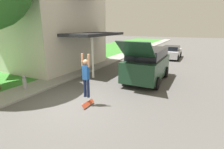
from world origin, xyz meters
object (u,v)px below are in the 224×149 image
(skateboard, at_px, (88,104))
(fire_hydrant, at_px, (25,82))
(car_down_street, at_px, (171,52))
(suv_parked, at_px, (147,64))
(skateboarder, at_px, (86,75))

(skateboard, bearing_deg, fire_hydrant, 177.84)
(skateboard, bearing_deg, car_down_street, 84.78)
(suv_parked, relative_size, skateboard, 6.63)
(suv_parked, bearing_deg, car_down_street, 89.52)
(skateboard, height_order, fire_hydrant, fire_hydrant)
(fire_hydrant, bearing_deg, skateboarder, -1.48)
(car_down_street, distance_m, fire_hydrant, 15.40)
(car_down_street, xyz_separation_m, skateboarder, (-1.41, -14.44, 0.72))
(skateboarder, xyz_separation_m, fire_hydrant, (-4.21, 0.11, -0.93))
(suv_parked, height_order, skateboarder, suv_parked)
(skateboarder, bearing_deg, skateboard, -32.69)
(suv_parked, xyz_separation_m, skateboarder, (-1.33, -4.90, 0.27))
(skateboard, xyz_separation_m, fire_hydrant, (-4.29, 0.16, 0.34))
(suv_parked, bearing_deg, skateboarder, -105.16)
(suv_parked, bearing_deg, fire_hydrant, -139.10)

